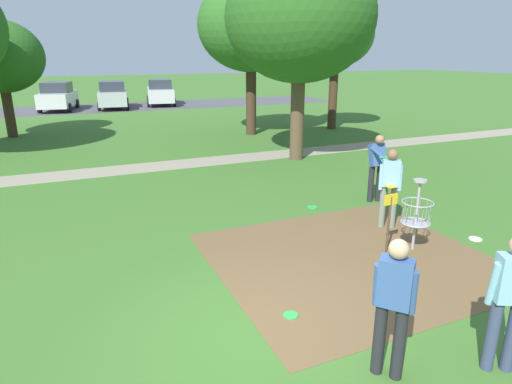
# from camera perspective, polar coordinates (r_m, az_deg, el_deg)

# --- Properties ---
(ground_plane) EXTENTS (160.00, 160.00, 0.00)m
(ground_plane) POSITION_cam_1_polar(r_m,az_deg,el_deg) (6.12, 0.53, -18.11)
(ground_plane) COLOR #3D6B28
(dirt_tee_pad) EXTENTS (4.86, 4.47, 0.01)m
(dirt_tee_pad) POSITION_cam_1_polar(r_m,az_deg,el_deg) (8.25, 12.17, -8.47)
(dirt_tee_pad) COLOR brown
(dirt_tee_pad) RESTS_ON ground
(disc_golf_basket) EXTENTS (0.98, 0.58, 1.39)m
(disc_golf_basket) POSITION_cam_1_polar(r_m,az_deg,el_deg) (8.65, 19.93, -2.54)
(disc_golf_basket) COLOR #9E9EA3
(disc_golf_basket) RESTS_ON ground
(player_foreground_watching) EXTENTS (0.48, 0.45, 1.71)m
(player_foreground_watching) POSITION_cam_1_polar(r_m,az_deg,el_deg) (9.59, 17.11, 1.01)
(player_foreground_watching) COLOR slate
(player_foreground_watching) RESTS_ON ground
(player_throwing) EXTENTS (0.64, 1.05, 1.71)m
(player_throwing) POSITION_cam_1_polar(r_m,az_deg,el_deg) (11.22, 15.53, 3.60)
(player_throwing) COLOR #232328
(player_throwing) RESTS_ON ground
(player_waiting_left) EXTENTS (0.45, 0.46, 1.71)m
(player_waiting_left) POSITION_cam_1_polar(r_m,az_deg,el_deg) (5.18, 17.52, -13.47)
(player_waiting_left) COLOR #232328
(player_waiting_left) RESTS_ON ground
(player_waiting_right) EXTENTS (0.49, 0.45, 1.71)m
(player_waiting_right) POSITION_cam_1_polar(r_m,az_deg,el_deg) (5.79, 30.23, -11.76)
(player_waiting_right) COLOR #384260
(player_waiting_right) RESTS_ON ground
(frisbee_near_basket) EXTENTS (0.22, 0.22, 0.02)m
(frisbee_near_basket) POSITION_cam_1_polar(r_m,az_deg,el_deg) (6.49, 4.56, -15.77)
(frisbee_near_basket) COLOR green
(frisbee_near_basket) RESTS_ON ground
(frisbee_by_tee) EXTENTS (0.25, 0.25, 0.02)m
(frisbee_by_tee) POSITION_cam_1_polar(r_m,az_deg,el_deg) (9.90, 26.77, -5.51)
(frisbee_by_tee) COLOR white
(frisbee_by_tee) RESTS_ON ground
(frisbee_mid_grass) EXTENTS (0.26, 0.26, 0.02)m
(frisbee_mid_grass) POSITION_cam_1_polar(r_m,az_deg,el_deg) (10.73, 7.40, -1.98)
(frisbee_mid_grass) COLOR green
(frisbee_mid_grass) RESTS_ON ground
(tree_near_right) EXTENTS (3.61, 3.61, 5.02)m
(tree_near_right) POSITION_cam_1_polar(r_m,az_deg,el_deg) (22.48, -30.51, 14.97)
(tree_near_right) COLOR #422D1E
(tree_near_right) RESTS_ON ground
(tree_mid_left) EXTENTS (4.66, 4.66, 6.77)m
(tree_mid_left) POSITION_cam_1_polar(r_m,az_deg,el_deg) (20.32, -0.68, 20.91)
(tree_mid_left) COLOR #422D1E
(tree_mid_left) RESTS_ON ground
(tree_mid_center) EXTENTS (3.58, 3.58, 6.01)m
(tree_mid_center) POSITION_cam_1_polar(r_m,az_deg,el_deg) (22.25, 10.44, 19.54)
(tree_mid_center) COLOR #422D1E
(tree_mid_center) RESTS_ON ground
(tree_far_left) EXTENTS (4.92, 4.92, 6.81)m
(tree_far_left) POSITION_cam_1_polar(r_m,az_deg,el_deg) (15.33, 5.78, 21.69)
(tree_far_left) COLOR brown
(tree_far_left) RESTS_ON ground
(parking_lot_strip) EXTENTS (36.00, 6.00, 0.01)m
(parking_lot_strip) POSITION_cam_1_polar(r_m,az_deg,el_deg) (32.83, -20.37, 10.25)
(parking_lot_strip) COLOR #4C4C51
(parking_lot_strip) RESTS_ON ground
(parked_car_leftmost) EXTENTS (2.66, 4.49, 1.84)m
(parked_car_leftmost) POSITION_cam_1_polar(r_m,az_deg,el_deg) (32.26, -24.48, 11.31)
(parked_car_leftmost) COLOR silver
(parked_car_leftmost) RESTS_ON ground
(parked_car_center_left) EXTENTS (2.39, 4.40, 1.84)m
(parked_car_center_left) POSITION_cam_1_polar(r_m,az_deg,el_deg) (32.17, -18.21, 11.98)
(parked_car_center_left) COLOR #B2B7BC
(parked_car_center_left) RESTS_ON ground
(parked_car_center_right) EXTENTS (2.49, 4.44, 1.84)m
(parked_car_center_right) POSITION_cam_1_polar(r_m,az_deg,el_deg) (33.56, -12.41, 12.63)
(parked_car_center_right) COLOR silver
(parked_car_center_right) RESTS_ON ground
(gravel_path) EXTENTS (40.00, 1.31, 0.00)m
(gravel_path) POSITION_cam_1_polar(r_m,az_deg,el_deg) (14.84, -15.12, 3.03)
(gravel_path) COLOR gray
(gravel_path) RESTS_ON ground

